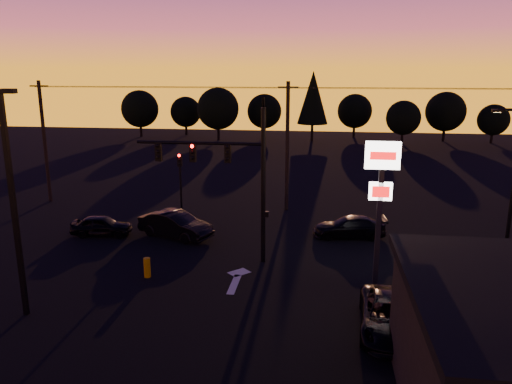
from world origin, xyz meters
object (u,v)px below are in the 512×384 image
traffic_signal_mast (232,169)px  car_right (349,227)px  parking_lot_light (12,190)px  secondary_signal (180,175)px  bollard (147,268)px  car_left (102,225)px  suv_parked (389,316)px  car_mid (175,225)px  pylon_sign (381,184)px

traffic_signal_mast → car_right: size_ratio=1.99×
parking_lot_light → secondary_signal: bearing=80.2°
bollard → car_left: bearing=130.7°
suv_parked → parking_lot_light: bearing=-174.1°
traffic_signal_mast → car_mid: 6.68m
car_left → car_mid: (4.52, 0.31, 0.15)m
secondary_signal → car_mid: secondary_signal is taller
traffic_signal_mast → suv_parked: 10.60m
pylon_sign → secondary_signal: bearing=140.2°
bollard → suv_parked: (10.97, -3.74, 0.18)m
pylon_sign → traffic_signal_mast: bearing=160.6°
secondary_signal → suv_parked: size_ratio=0.91×
pylon_sign → bollard: size_ratio=6.97×
bollard → suv_parked: suv_parked is taller
traffic_signal_mast → pylon_sign: 7.52m
pylon_sign → car_left: pylon_sign is taller
car_right → car_left: bearing=-89.5°
bollard → car_mid: (-0.34, 5.97, 0.28)m
secondary_signal → pylon_sign: size_ratio=0.64×
car_left → car_right: car_right is taller
secondary_signal → car_left: bearing=-129.0°
car_left → bollard: bearing=-145.4°
car_right → suv_parked: (0.98, -11.06, 0.04)m
parking_lot_light → bollard: size_ratio=9.37×
secondary_signal → suv_parked: 18.62m
pylon_sign → suv_parked: 5.81m
secondary_signal → car_right: (11.16, -2.89, -2.24)m
pylon_sign → car_right: bearing=96.7°
car_right → suv_parked: suv_parked is taller
parking_lot_light → bollard: 7.40m
traffic_signal_mast → car_right: bearing=36.3°
bollard → car_mid: bearing=93.3°
parking_lot_light → car_right: (13.66, 11.60, -4.64)m
traffic_signal_mast → parking_lot_light: parking_lot_light is taller
bollard → suv_parked: 11.60m
parking_lot_light → pylon_sign: bearing=17.2°
traffic_signal_mast → car_left: 10.06m
pylon_sign → car_left: size_ratio=1.89×
car_left → car_mid: size_ratio=0.78×
suv_parked → pylon_sign: bearing=96.0°
secondary_signal → car_right: secondary_signal is taller
car_mid → suv_parked: (11.32, -9.71, -0.10)m
car_mid → suv_parked: 14.91m
car_mid → suv_parked: bearing=-108.0°
secondary_signal → car_right: size_ratio=1.01×
car_mid → secondary_signal: bearing=33.7°
bollard → car_right: car_right is taller
parking_lot_light → car_right: size_ratio=2.12×
traffic_signal_mast → car_left: (-8.59, 2.95, -4.32)m
traffic_signal_mast → suv_parked: size_ratio=1.79×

